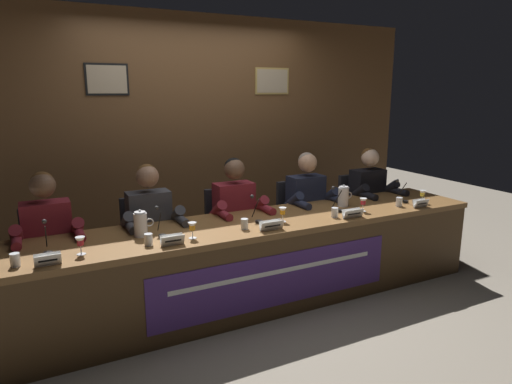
{
  "coord_description": "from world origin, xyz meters",
  "views": [
    {
      "loc": [
        -1.66,
        -3.27,
        1.81
      ],
      "look_at": [
        0.0,
        0.0,
        0.98
      ],
      "focal_mm": 31.58,
      "sensor_mm": 36.0,
      "label": 1
    }
  ],
  "objects_px": {
    "juice_glass_left": "(192,227)",
    "juice_glass_right": "(363,202)",
    "chair_far_left": "(51,264)",
    "chair_right": "(299,225)",
    "panelist_left": "(152,225)",
    "nameplate_center": "(271,225)",
    "nameplate_far_right": "(421,203)",
    "chair_far_right": "(359,216)",
    "juice_glass_far_left": "(80,242)",
    "chair_left": "(148,249)",
    "nameplate_far_left": "(48,260)",
    "microphone_center": "(256,213)",
    "microphone_right": "(338,203)",
    "nameplate_right": "(353,213)",
    "nameplate_left": "(172,240)",
    "microphone_far_right": "(403,194)",
    "panelist_far_left": "(48,239)",
    "microphone_left": "(160,226)",
    "panelist_far_right": "(372,196)",
    "chair_center": "(229,236)",
    "water_cup_far_right": "(399,202)",
    "water_pitcher_right_side": "(343,196)",
    "juice_glass_center": "(283,212)",
    "microphone_far_left": "(47,243)",
    "juice_glass_far_right": "(423,194)",
    "water_pitcher_left_side": "(141,224)",
    "conference_table": "(262,249)",
    "water_cup_center": "(244,225)",
    "water_cup_left": "(149,240)",
    "water_cup_far_left": "(15,261)",
    "water_cup_right": "(335,213)"
  },
  "relations": [
    {
      "from": "panelist_left",
      "to": "nameplate_center",
      "type": "height_order",
      "value": "panelist_left"
    },
    {
      "from": "nameplate_left",
      "to": "microphone_right",
      "type": "height_order",
      "value": "microphone_right"
    },
    {
      "from": "nameplate_far_left",
      "to": "juice_glass_far_left",
      "type": "bearing_deg",
      "value": 29.1
    },
    {
      "from": "chair_left",
      "to": "nameplate_far_right",
      "type": "height_order",
      "value": "chair_left"
    },
    {
      "from": "chair_left",
      "to": "nameplate_far_left",
      "type": "bearing_deg",
      "value": -133.4
    },
    {
      "from": "water_cup_far_left",
      "to": "microphone_far_right",
      "type": "xyz_separation_m",
      "value": [
        3.41,
        0.16,
        0.04
      ]
    },
    {
      "from": "juice_glass_left",
      "to": "chair_center",
      "type": "xyz_separation_m",
      "value": [
        0.63,
        0.78,
        -0.39
      ]
    },
    {
      "from": "juice_glass_center",
      "to": "nameplate_far_right",
      "type": "height_order",
      "value": "juice_glass_center"
    },
    {
      "from": "chair_center",
      "to": "conference_table",
      "type": "bearing_deg",
      "value": -90.0
    },
    {
      "from": "microphone_center",
      "to": "water_cup_right",
      "type": "height_order",
      "value": "microphone_center"
    },
    {
      "from": "conference_table",
      "to": "water_cup_center",
      "type": "xyz_separation_m",
      "value": [
        -0.19,
        -0.05,
        0.26
      ]
    },
    {
      "from": "panelist_far_left",
      "to": "panelist_far_right",
      "type": "relative_size",
      "value": 1.0
    },
    {
      "from": "juice_glass_far_right",
      "to": "nameplate_left",
      "type": "bearing_deg",
      "value": -177.65
    },
    {
      "from": "nameplate_left",
      "to": "juice_glass_right",
      "type": "distance_m",
      "value": 1.82
    },
    {
      "from": "chair_far_right",
      "to": "water_pitcher_right_side",
      "type": "height_order",
      "value": "water_pitcher_right_side"
    },
    {
      "from": "water_cup_far_left",
      "to": "juice_glass_center",
      "type": "relative_size",
      "value": 0.69
    },
    {
      "from": "microphone_center",
      "to": "microphone_right",
      "type": "xyz_separation_m",
      "value": [
        0.83,
        -0.03,
        0.0
      ]
    },
    {
      "from": "nameplate_right",
      "to": "panelist_far_right",
      "type": "xyz_separation_m",
      "value": [
        0.81,
        0.68,
        -0.07
      ]
    },
    {
      "from": "juice_glass_left",
      "to": "nameplate_left",
      "type": "bearing_deg",
      "value": -154.85
    },
    {
      "from": "juice_glass_center",
      "to": "panelist_far_right",
      "type": "relative_size",
      "value": 0.1
    },
    {
      "from": "panelist_far_left",
      "to": "chair_far_right",
      "type": "distance_m",
      "value": 3.21
    },
    {
      "from": "microphone_far_left",
      "to": "juice_glass_right",
      "type": "height_order",
      "value": "microphone_far_left"
    },
    {
      "from": "microphone_far_left",
      "to": "chair_far_right",
      "type": "bearing_deg",
      "value": 10.98
    },
    {
      "from": "nameplate_far_left",
      "to": "panelist_far_right",
      "type": "relative_size",
      "value": 0.13
    },
    {
      "from": "nameplate_left",
      "to": "water_pitcher_left_side",
      "type": "height_order",
      "value": "water_pitcher_left_side"
    },
    {
      "from": "juice_glass_right",
      "to": "nameplate_center",
      "type": "bearing_deg",
      "value": -173.45
    },
    {
      "from": "juice_glass_left",
      "to": "nameplate_right",
      "type": "bearing_deg",
      "value": -4.02
    },
    {
      "from": "nameplate_left",
      "to": "water_cup_far_right",
      "type": "relative_size",
      "value": 1.97
    },
    {
      "from": "juice_glass_center",
      "to": "microphone_right",
      "type": "xyz_separation_m",
      "value": [
        0.63,
        0.07,
        -0.01
      ]
    },
    {
      "from": "nameplate_far_right",
      "to": "chair_far_right",
      "type": "bearing_deg",
      "value": 89.61
    },
    {
      "from": "nameplate_far_right",
      "to": "microphone_right",
      "type": "bearing_deg",
      "value": 162.01
    },
    {
      "from": "juice_glass_left",
      "to": "juice_glass_right",
      "type": "height_order",
      "value": "same"
    },
    {
      "from": "panelist_left",
      "to": "chair_far_left",
      "type": "bearing_deg",
      "value": 166.04
    },
    {
      "from": "water_cup_far_left",
      "to": "panelist_left",
      "type": "relative_size",
      "value": 0.07
    },
    {
      "from": "juice_glass_far_right",
      "to": "microphone_far_right",
      "type": "height_order",
      "value": "microphone_far_right"
    },
    {
      "from": "water_cup_left",
      "to": "water_pitcher_left_side",
      "type": "height_order",
      "value": "water_pitcher_left_side"
    },
    {
      "from": "microphone_far_right",
      "to": "panelist_far_left",
      "type": "bearing_deg",
      "value": 172.19
    },
    {
      "from": "chair_far_left",
      "to": "juice_glass_far_left",
      "type": "bearing_deg",
      "value": -76.66
    },
    {
      "from": "conference_table",
      "to": "microphone_left",
      "type": "bearing_deg",
      "value": 174.18
    },
    {
      "from": "nameplate_center",
      "to": "microphone_right",
      "type": "distance_m",
      "value": 0.86
    },
    {
      "from": "juice_glass_right",
      "to": "water_cup_far_right",
      "type": "height_order",
      "value": "juice_glass_right"
    },
    {
      "from": "panelist_left",
      "to": "chair_left",
      "type": "bearing_deg",
      "value": 90.0
    },
    {
      "from": "microphone_left",
      "to": "nameplate_center",
      "type": "bearing_deg",
      "value": -17.59
    },
    {
      "from": "water_cup_right",
      "to": "water_cup_far_right",
      "type": "xyz_separation_m",
      "value": [
        0.78,
        0.03,
        0.0
      ]
    },
    {
      "from": "nameplate_center",
      "to": "nameplate_right",
      "type": "height_order",
      "value": "same"
    },
    {
      "from": "panelist_far_left",
      "to": "microphone_far_left",
      "type": "distance_m",
      "value": 0.44
    },
    {
      "from": "conference_table",
      "to": "nameplate_right",
      "type": "xyz_separation_m",
      "value": [
        0.79,
        -0.18,
        0.26
      ]
    },
    {
      "from": "panelist_far_left",
      "to": "nameplate_far_right",
      "type": "height_order",
      "value": "panelist_far_left"
    },
    {
      "from": "water_pitcher_left_side",
      "to": "chair_left",
      "type": "bearing_deg",
      "value": 73.19
    },
    {
      "from": "chair_far_left",
      "to": "chair_right",
      "type": "height_order",
      "value": "same"
    }
  ]
}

